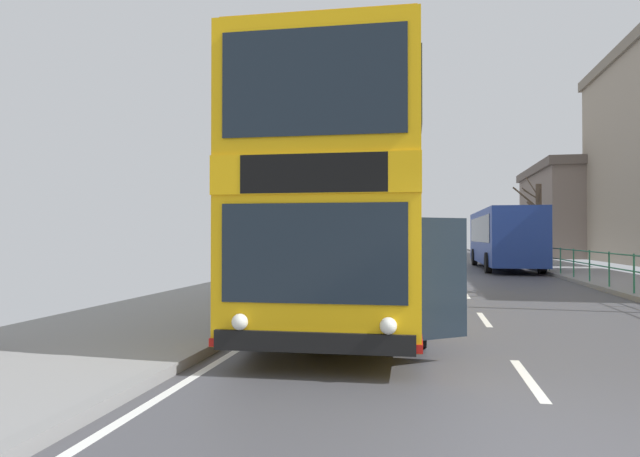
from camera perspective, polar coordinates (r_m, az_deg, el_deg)
ground at (r=4.68m, az=17.27°, el=-21.54°), size 15.80×140.00×0.20m
double_decker_bus_main at (r=12.23m, az=4.05°, el=2.17°), size 3.41×11.68×4.46m
background_bus_far_lane at (r=30.44m, az=18.35°, el=-0.84°), size 2.66×10.94×3.03m
pedestrian_railing_far_kerb at (r=20.36m, az=26.74°, el=-3.05°), size 0.05×30.84×1.09m
bare_tree_far_00 at (r=37.73m, az=21.49°, el=0.88°), size 1.62×2.29×5.46m
background_building_01 at (r=53.13m, az=28.11°, el=1.65°), size 13.69×14.71×7.72m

